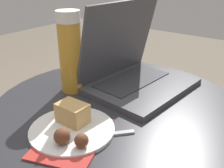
{
  "coord_description": "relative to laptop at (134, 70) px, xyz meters",
  "views": [
    {
      "loc": [
        -0.54,
        -0.38,
        0.9
      ],
      "look_at": [
        -0.02,
        0.0,
        0.6
      ],
      "focal_mm": 42.0,
      "sensor_mm": 36.0,
      "label": 1
    }
  ],
  "objects": [
    {
      "name": "laptop",
      "position": [
        0.0,
        0.0,
        0.0
      ],
      "size": [
        0.35,
        0.29,
        0.27
      ],
      "color": "#47474C",
      "rests_on": "table"
    },
    {
      "name": "beer_glass",
      "position": [
        -0.15,
        0.14,
        0.07
      ],
      "size": [
        0.07,
        0.07,
        0.25
      ],
      "color": "gold",
      "rests_on": "table"
    },
    {
      "name": "snack_plate",
      "position": [
        -0.31,
        -0.02,
        -0.04
      ],
      "size": [
        0.21,
        0.21,
        0.06
      ],
      "color": "white",
      "rests_on": "table"
    },
    {
      "name": "fork",
      "position": [
        -0.3,
        -0.08,
        -0.05
      ],
      "size": [
        0.14,
        0.13,
        0.0
      ],
      "color": "#B2B2B7",
      "rests_on": "table"
    },
    {
      "name": "table",
      "position": [
        -0.14,
        -0.03,
        -0.19
      ],
      "size": [
        0.72,
        0.72,
        0.53
      ],
      "color": "#9E9EA3",
      "rests_on": "ground_plane"
    },
    {
      "name": "napkin",
      "position": [
        -0.33,
        -0.05,
        -0.05
      ],
      "size": [
        0.23,
        0.2,
        0.0
      ],
      "color": "#B7332D",
      "rests_on": "table"
    }
  ]
}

